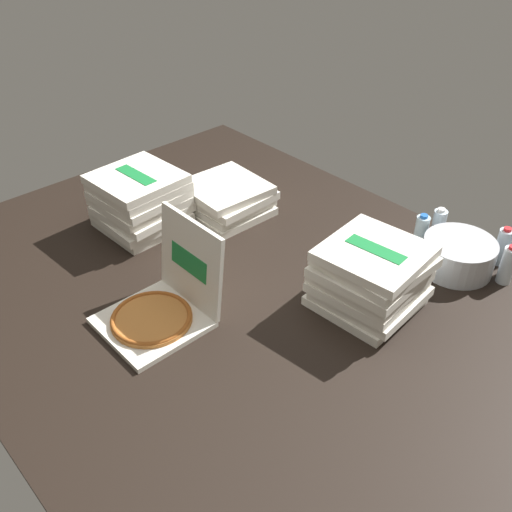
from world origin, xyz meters
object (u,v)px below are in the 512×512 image
pizza_stack_right_far (371,277)px  ice_bucket (458,255)px  water_bottle_2 (421,233)px  water_bottle_3 (503,246)px  open_pizza_box (163,303)px  water_bottle_0 (417,270)px  pizza_stack_right_mid (227,199)px  water_bottle_4 (508,265)px  pizza_stack_right_near (140,201)px  water_bottle_5 (438,227)px

pizza_stack_right_far → ice_bucket: (0.13, 0.54, -0.08)m
ice_bucket → water_bottle_2: water_bottle_2 is taller
water_bottle_2 → water_bottle_3: (0.35, 0.20, 0.00)m
open_pizza_box → water_bottle_0: size_ratio=2.28×
ice_bucket → water_bottle_2: 0.23m
pizza_stack_right_mid → water_bottle_0: size_ratio=2.15×
ice_bucket → water_bottle_3: water_bottle_3 is taller
water_bottle_4 → water_bottle_3: bearing=126.4°
pizza_stack_right_near → water_bottle_4: pizza_stack_right_near is taller
water_bottle_2 → water_bottle_5: same height
water_bottle_4 → water_bottle_2: bearing=-171.1°
water_bottle_0 → water_bottle_4: size_ratio=1.00×
water_bottle_0 → water_bottle_2: 0.33m
open_pizza_box → water_bottle_3: open_pizza_box is taller
water_bottle_0 → open_pizza_box: bearing=-121.8°
ice_bucket → water_bottle_0: water_bottle_0 is taller
pizza_stack_right_far → water_bottle_3: (0.25, 0.75, -0.06)m
pizza_stack_right_mid → ice_bucket: size_ratio=1.27×
ice_bucket → pizza_stack_right_mid: bearing=-157.6°
open_pizza_box → water_bottle_2: bearing=70.7°
water_bottle_3 → water_bottle_4: bearing=-53.6°
water_bottle_2 → water_bottle_5: bearing=77.6°
pizza_stack_right_near → ice_bucket: bearing=33.7°
open_pizza_box → pizza_stack_right_far: 0.93m
open_pizza_box → pizza_stack_right_near: open_pizza_box is taller
water_bottle_5 → pizza_stack_right_near: bearing=-138.4°
pizza_stack_right_near → pizza_stack_right_mid: pizza_stack_right_near is taller
water_bottle_3 → water_bottle_5: (-0.32, -0.08, 0.00)m
pizza_stack_right_mid → ice_bucket: 1.28m
open_pizza_box → water_bottle_5: size_ratio=2.28×
pizza_stack_right_far → water_bottle_0: 0.28m
pizza_stack_right_near → water_bottle_2: 1.49m
open_pizza_box → water_bottle_5: bearing=71.2°
water_bottle_2 → ice_bucket: bearing=-2.7°
pizza_stack_right_far → pizza_stack_right_mid: pizza_stack_right_far is taller
water_bottle_2 → water_bottle_3: 0.40m
open_pizza_box → water_bottle_4: size_ratio=2.28×
water_bottle_5 → ice_bucket: bearing=-32.8°
ice_bucket → water_bottle_4: water_bottle_4 is taller
pizza_stack_right_near → water_bottle_4: size_ratio=2.21×
pizza_stack_right_far → ice_bucket: 0.56m
pizza_stack_right_far → water_bottle_2: bearing=100.3°
water_bottle_2 → water_bottle_3: same height
pizza_stack_right_far → water_bottle_0: (0.07, 0.27, -0.06)m
water_bottle_5 → water_bottle_3: bearing=13.8°
pizza_stack_right_mid → ice_bucket: (1.19, 0.49, -0.01)m
open_pizza_box → water_bottle_4: 1.63m
pizza_stack_right_near → pizza_stack_right_far: bearing=16.9°
pizza_stack_right_near → ice_bucket: 1.67m
pizza_stack_right_far → pizza_stack_right_mid: (-1.06, 0.05, -0.07)m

